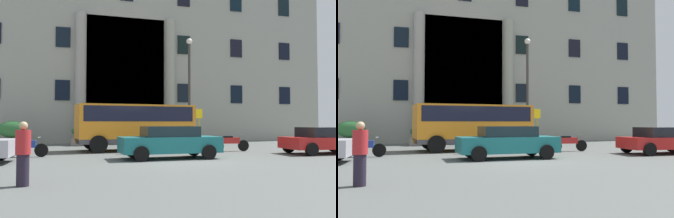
{
  "view_description": "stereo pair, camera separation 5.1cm",
  "coord_description": "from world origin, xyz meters",
  "views": [
    {
      "loc": [
        -4.48,
        -13.93,
        1.55
      ],
      "look_at": [
        1.01,
        4.91,
        2.3
      ],
      "focal_mm": 37.83,
      "sensor_mm": 36.0,
      "label": 1
    },
    {
      "loc": [
        -4.43,
        -13.95,
        1.55
      ],
      "look_at": [
        1.01,
        4.91,
        2.3
      ],
      "focal_mm": 37.83,
      "sensor_mm": 36.0,
      "label": 2
    }
  ],
  "objects": [
    {
      "name": "scooter_by_planter",
      "position": [
        -0.88,
        3.29,
        0.46
      ],
      "size": [
        2.05,
        0.55,
        0.89
      ],
      "rotation": [
        0.0,
        0.0,
        -0.07
      ],
      "color": "black",
      "rests_on": "ground_plane"
    },
    {
      "name": "parked_compact_extra",
      "position": [
        7.82,
        0.76,
        0.68
      ],
      "size": [
        4.01,
        2.22,
        1.31
      ],
      "rotation": [
        0.0,
        0.0,
        -0.04
      ],
      "color": "red",
      "rests_on": "ground_plane"
    },
    {
      "name": "hedge_planter_entrance_left",
      "position": [
        -3.05,
        10.24,
        0.68
      ],
      "size": [
        2.13,
        0.93,
        1.4
      ],
      "color": "slate",
      "rests_on": "ground_plane"
    },
    {
      "name": "pedestrian_child_trailing",
      "position": [
        -5.46,
        -4.66,
        0.79
      ],
      "size": [
        0.36,
        0.36,
        1.57
      ],
      "rotation": [
        0.0,
        0.0,
        1.22
      ],
      "color": "#231C2B",
      "rests_on": "ground_plane"
    },
    {
      "name": "motorcycle_far_end",
      "position": [
        -6.19,
        3.08,
        0.45
      ],
      "size": [
        1.92,
        0.56,
        0.89
      ],
      "rotation": [
        0.0,
        0.0,
        -0.15
      ],
      "color": "black",
      "rests_on": "ground_plane"
    },
    {
      "name": "hedge_planter_east",
      "position": [
        0.58,
        10.84,
        0.75
      ],
      "size": [
        2.08,
        0.7,
        1.55
      ],
      "color": "slate",
      "rests_on": "ground_plane"
    },
    {
      "name": "motorcycle_near_kerb",
      "position": [
        4.03,
        3.36,
        0.46
      ],
      "size": [
        2.04,
        0.55,
        0.89
      ],
      "rotation": [
        0.0,
        0.0,
        -0.08
      ],
      "color": "black",
      "rests_on": "ground_plane"
    },
    {
      "name": "hedge_planter_entrance_right",
      "position": [
        -7.72,
        10.72,
        0.8
      ],
      "size": [
        1.86,
        0.71,
        1.65
      ],
      "color": "#6A6C5B",
      "rests_on": "ground_plane"
    },
    {
      "name": "office_building_facade",
      "position": [
        0.0,
        17.48,
        8.88
      ],
      "size": [
        35.14,
        9.66,
        17.77
      ],
      "color": "#999A8F",
      "rests_on": "ground_plane"
    },
    {
      "name": "ground_plane",
      "position": [
        0.0,
        0.0,
        -0.06
      ],
      "size": [
        80.0,
        64.0,
        0.12
      ],
      "primitive_type": "cube",
      "color": "#565A57"
    },
    {
      "name": "orange_minibus",
      "position": [
        -0.74,
        5.5,
        1.52
      ],
      "size": [
        6.5,
        3.14,
        2.51
      ],
      "rotation": [
        0.0,
        0.0,
        0.08
      ],
      "color": "orange",
      "rests_on": "ground_plane"
    },
    {
      "name": "lamppost_plaza_centre",
      "position": [
        3.49,
        8.31,
        4.22
      ],
      "size": [
        0.4,
        0.4,
        7.2
      ],
      "color": "#383733",
      "rests_on": "ground_plane"
    },
    {
      "name": "parked_coupe_end",
      "position": [
        -0.15,
        0.67,
        0.72
      ],
      "size": [
        4.28,
        2.0,
        1.39
      ],
      "rotation": [
        0.0,
        0.0,
        0.02
      ],
      "color": "#19686D",
      "rests_on": "ground_plane"
    },
    {
      "name": "bus_stop_sign",
      "position": [
        3.85,
        7.47,
        1.5
      ],
      "size": [
        0.44,
        0.08,
        2.42
      ],
      "color": "#959716",
      "rests_on": "ground_plane"
    }
  ]
}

